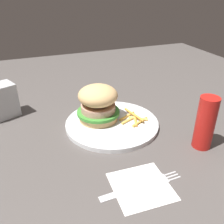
{
  "coord_description": "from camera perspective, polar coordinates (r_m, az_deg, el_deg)",
  "views": [
    {
      "loc": [
        0.51,
        -0.19,
        0.35
      ],
      "look_at": [
        -0.03,
        0.02,
        0.04
      ],
      "focal_mm": 39.43,
      "sensor_mm": 36.0,
      "label": 1
    }
  ],
  "objects": [
    {
      "name": "ground_plane",
      "position": [
        0.65,
        -1.02,
        -4.66
      ],
      "size": [
        1.6,
        1.6,
        0.0
      ],
      "primitive_type": "plane",
      "color": "#47423F"
    },
    {
      "name": "plate",
      "position": [
        0.68,
        -0.0,
        -2.68
      ],
      "size": [
        0.25,
        0.25,
        0.01
      ],
      "primitive_type": "cylinder",
      "color": "silver",
      "rests_on": "ground_plane"
    },
    {
      "name": "sandwich",
      "position": [
        0.66,
        -3.24,
        2.12
      ],
      "size": [
        0.12,
        0.12,
        0.1
      ],
      "color": "tan",
      "rests_on": "plate"
    },
    {
      "name": "fries_pile",
      "position": [
        0.68,
        5.1,
        -1.48
      ],
      "size": [
        0.09,
        0.08,
        0.01
      ],
      "color": "#E5B251",
      "rests_on": "plate"
    },
    {
      "name": "napkin",
      "position": [
        0.5,
        6.76,
        -16.69
      ],
      "size": [
        0.11,
        0.11,
        0.0
      ],
      "primitive_type": "cube",
      "rotation": [
        0.0,
        0.0,
        -0.05
      ],
      "color": "white",
      "rests_on": "ground_plane"
    },
    {
      "name": "fork",
      "position": [
        0.5,
        6.95,
        -16.43
      ],
      "size": [
        0.03,
        0.17,
        0.0
      ],
      "color": "silver",
      "rests_on": "napkin"
    },
    {
      "name": "ketchup_bottle",
      "position": [
        0.6,
        20.84,
        -2.39
      ],
      "size": [
        0.04,
        0.04,
        0.13
      ],
      "primitive_type": "cylinder",
      "color": "#B21914",
      "rests_on": "ground_plane"
    }
  ]
}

